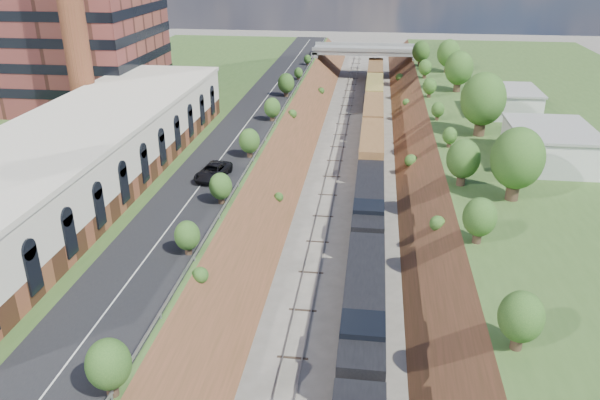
# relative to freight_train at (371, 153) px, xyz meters

# --- Properties ---
(platform_left) EXTENTS (44.00, 180.00, 5.00)m
(platform_left) POSITION_rel_freight_train_xyz_m (-35.60, 0.58, -0.18)
(platform_left) COLOR #385824
(platform_left) RESTS_ON ground
(embankment_left) EXTENTS (10.00, 180.00, 10.00)m
(embankment_left) POSITION_rel_freight_train_xyz_m (-13.60, 0.58, -2.68)
(embankment_left) COLOR brown
(embankment_left) RESTS_ON ground
(embankment_right) EXTENTS (10.00, 180.00, 10.00)m
(embankment_right) POSITION_rel_freight_train_xyz_m (8.40, 0.58, -2.68)
(embankment_right) COLOR brown
(embankment_right) RESTS_ON ground
(rail_left_track) EXTENTS (1.58, 180.00, 0.18)m
(rail_left_track) POSITION_rel_freight_train_xyz_m (-5.20, 0.58, -2.59)
(rail_left_track) COLOR gray
(rail_left_track) RESTS_ON ground
(rail_right_track) EXTENTS (1.58, 180.00, 0.18)m
(rail_right_track) POSITION_rel_freight_train_xyz_m (0.00, 0.58, -2.59)
(rail_right_track) COLOR gray
(rail_right_track) RESTS_ON ground
(road) EXTENTS (8.00, 180.00, 0.10)m
(road) POSITION_rel_freight_train_xyz_m (-18.10, 0.58, 2.37)
(road) COLOR black
(road) RESTS_ON platform_left
(guardrail) EXTENTS (0.10, 171.00, 0.70)m
(guardrail) POSITION_rel_freight_train_xyz_m (-14.00, 0.38, 2.86)
(guardrail) COLOR #99999E
(guardrail) RESTS_ON platform_left
(commercial_building) EXTENTS (14.30, 62.30, 7.00)m
(commercial_building) POSITION_rel_freight_train_xyz_m (-30.60, -21.42, 5.82)
(commercial_building) COLOR brown
(commercial_building) RESTS_ON platform_left
(overpass) EXTENTS (24.50, 8.30, 7.40)m
(overpass) POSITION_rel_freight_train_xyz_m (-2.60, 62.58, 2.23)
(overpass) COLOR gray
(overpass) RESTS_ON ground
(white_building_near) EXTENTS (9.00, 12.00, 4.00)m
(white_building_near) POSITION_rel_freight_train_xyz_m (20.90, -7.42, 4.32)
(white_building_near) COLOR silver
(white_building_near) RESTS_ON platform_right
(white_building_far) EXTENTS (8.00, 10.00, 3.60)m
(white_building_far) POSITION_rel_freight_train_xyz_m (20.40, 14.58, 4.12)
(white_building_far) COLOR silver
(white_building_far) RESTS_ON platform_right
(tree_right_large) EXTENTS (5.25, 5.25, 7.61)m
(tree_right_large) POSITION_rel_freight_train_xyz_m (14.40, -19.42, 6.70)
(tree_right_large) COLOR #473323
(tree_right_large) RESTS_ON platform_right
(tree_left_crest) EXTENTS (2.45, 2.45, 3.55)m
(tree_left_crest) POSITION_rel_freight_train_xyz_m (-14.40, -39.42, 4.35)
(tree_left_crest) COLOR #473323
(tree_left_crest) RESTS_ON platform_left
(freight_train) EXTENTS (3.22, 129.51, 4.77)m
(freight_train) POSITION_rel_freight_train_xyz_m (0.00, 0.00, 0.00)
(freight_train) COLOR black
(freight_train) RESTS_ON ground
(suv) EXTENTS (3.52, 6.09, 1.59)m
(suv) POSITION_rel_freight_train_xyz_m (-17.29, -17.73, 3.21)
(suv) COLOR black
(suv) RESTS_ON road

